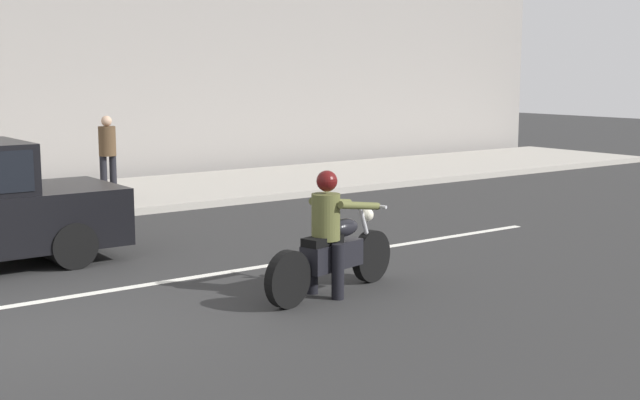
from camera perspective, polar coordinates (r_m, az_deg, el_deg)
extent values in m
plane|color=#2B2B2B|center=(9.60, -18.91, -7.98)|extent=(80.00, 80.00, 0.00)
cylinder|color=black|center=(10.92, 3.43, -3.74)|extent=(0.67, 0.28, 0.66)
cylinder|color=black|center=(9.72, -2.15, -5.29)|extent=(0.67, 0.28, 0.66)
cylinder|color=silver|center=(10.76, 3.07, -2.07)|extent=(0.35, 0.14, 0.75)
cube|color=black|center=(10.28, 0.81, -3.72)|extent=(0.91, 0.48, 0.32)
ellipsoid|color=black|center=(10.38, 1.58, -1.84)|extent=(0.52, 0.35, 0.22)
cube|color=black|center=(10.10, 0.17, -2.72)|extent=(0.56, 0.36, 0.10)
cylinder|color=silver|center=(10.65, 2.89, -0.30)|extent=(0.21, 0.69, 0.04)
sphere|color=silver|center=(10.74, 3.14, -0.99)|extent=(0.17, 0.17, 0.17)
cylinder|color=silver|center=(10.18, -0.96, -4.53)|extent=(0.70, 0.24, 0.07)
cylinder|color=black|center=(10.08, 1.19, -4.78)|extent=(0.18, 0.18, 0.66)
cylinder|color=black|center=(10.33, -0.55, -4.46)|extent=(0.18, 0.18, 0.66)
cylinder|color=brown|center=(10.09, 0.39, -1.13)|extent=(0.41, 0.41, 0.55)
cylinder|color=brown|center=(10.22, 2.65, -0.37)|extent=(0.75, 0.27, 0.19)
cylinder|color=brown|center=(10.49, 0.73, -0.13)|extent=(0.75, 0.27, 0.19)
sphere|color=tan|center=(10.05, 0.46, 1.11)|extent=(0.20, 0.20, 0.20)
sphere|color=#510F0F|center=(10.04, 0.46, 1.28)|extent=(0.25, 0.25, 0.25)
cylinder|color=black|center=(12.83, -17.33, -2.32)|extent=(0.64, 1.82, 0.64)
cylinder|color=black|center=(17.61, -14.20, 1.49)|extent=(0.14, 0.14, 0.84)
cylinder|color=black|center=(17.68, -13.60, 1.54)|extent=(0.14, 0.14, 0.84)
cylinder|color=#4C3823|center=(17.57, -13.98, 3.82)|extent=(0.34, 0.34, 0.59)
sphere|color=tan|center=(17.55, -14.03, 5.12)|extent=(0.21, 0.21, 0.21)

